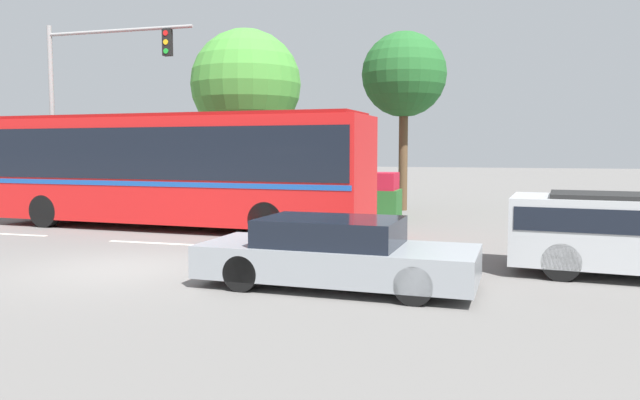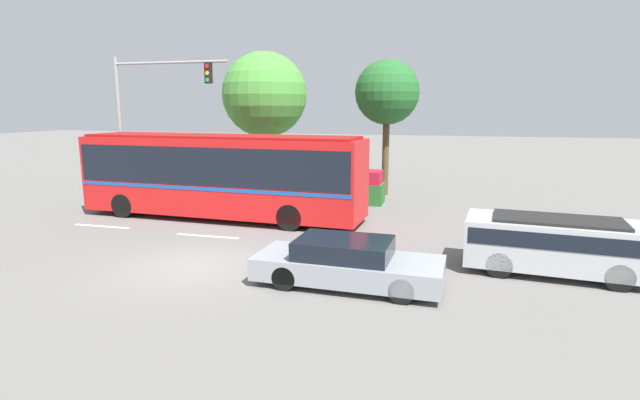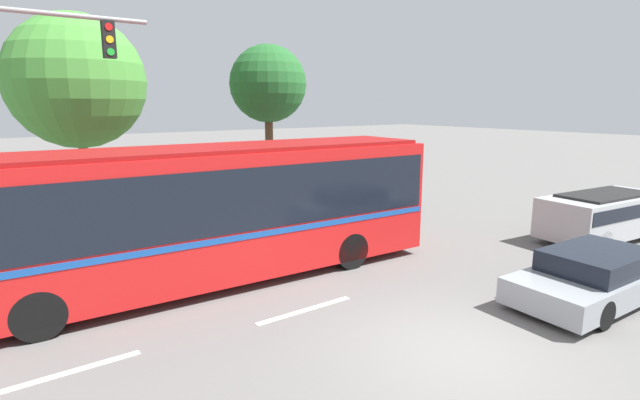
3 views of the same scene
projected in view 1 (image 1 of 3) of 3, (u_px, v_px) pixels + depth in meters
The scene contains 9 objects.
ground_plane at pixel (121, 268), 12.24m from camera, with size 140.00×140.00×0.00m, color slate.
city_bus at pixel (177, 164), 18.27m from camera, with size 11.92×3.06×3.42m.
sedan_foreground at pixel (336, 254), 10.58m from camera, with size 4.87×2.06×1.21m.
traffic_light_pole at pixel (85, 89), 21.70m from camera, with size 5.85×0.24×6.85m.
flowering_hedge at pixel (265, 193), 22.57m from camera, with size 10.10×1.37×1.57m.
street_tree_left at pixel (246, 85), 26.67m from camera, with size 4.83×4.83×7.65m.
street_tree_centre at pixel (404, 76), 23.38m from camera, with size 3.27×3.27×6.91m.
lane_stripe_near at pixel (151, 243), 15.50m from camera, with size 2.40×0.16×0.01m, color silver.
lane_stripe_mid at pixel (11, 234), 17.06m from camera, with size 2.40×0.16×0.01m, color silver.
Camera 1 is at (7.24, -10.47, 2.41)m, focal length 34.02 mm.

